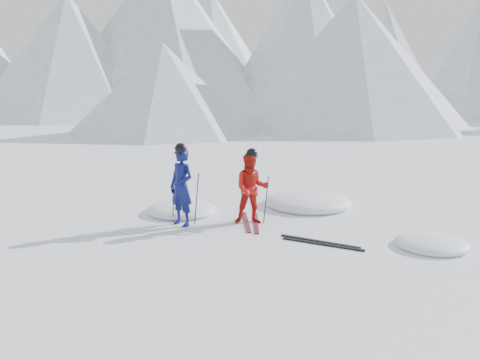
% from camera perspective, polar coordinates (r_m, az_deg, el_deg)
% --- Properties ---
extents(ground, '(160.00, 160.00, 0.00)m').
position_cam_1_polar(ground, '(10.35, 8.02, -7.19)').
color(ground, white).
rests_on(ground, ground).
extents(skier_blue, '(0.75, 0.61, 1.77)m').
position_cam_1_polar(skier_blue, '(11.45, -6.60, -0.79)').
color(skier_blue, '#0D134F').
rests_on(skier_blue, ground).
extents(skier_red, '(0.98, 0.89, 1.63)m').
position_cam_1_polar(skier_red, '(11.56, 1.31, -0.96)').
color(skier_red, '#B4160E').
rests_on(skier_red, ground).
extents(pole_blue_left, '(0.12, 0.08, 1.18)m').
position_cam_1_polar(pole_blue_left, '(11.79, -7.49, -1.94)').
color(pole_blue_left, black).
rests_on(pole_blue_left, ground).
extents(pole_blue_right, '(0.12, 0.07, 1.18)m').
position_cam_1_polar(pole_blue_right, '(11.62, -4.89, -2.08)').
color(pole_blue_right, black).
rests_on(pole_blue_right, ground).
extents(pole_red_left, '(0.11, 0.09, 1.09)m').
position_cam_1_polar(pole_red_left, '(11.95, 0.39, -1.89)').
color(pole_red_left, black).
rests_on(pole_red_left, ground).
extents(pole_red_right, '(0.11, 0.08, 1.09)m').
position_cam_1_polar(pole_red_right, '(11.66, 2.94, -2.24)').
color(pole_red_right, black).
rests_on(pole_red_right, ground).
extents(ski_worn_left, '(0.82, 1.57, 0.03)m').
position_cam_1_polar(ski_worn_left, '(11.80, 0.74, -4.73)').
color(ski_worn_left, black).
rests_on(ski_worn_left, ground).
extents(ski_worn_right, '(0.72, 1.61, 0.03)m').
position_cam_1_polar(ski_worn_right, '(11.71, 1.84, -4.85)').
color(ski_worn_right, black).
rests_on(ski_worn_right, ground).
extents(ski_loose_a, '(1.70, 0.32, 0.03)m').
position_cam_1_polar(ski_loose_a, '(10.52, 8.93, -6.83)').
color(ski_loose_a, black).
rests_on(ski_loose_a, ground).
extents(ski_loose_b, '(1.70, 0.26, 0.03)m').
position_cam_1_polar(ski_loose_b, '(10.36, 9.28, -7.13)').
color(ski_loose_b, black).
rests_on(ski_loose_b, ground).
extents(snow_lumps, '(8.94, 5.94, 0.49)m').
position_cam_1_polar(snow_lumps, '(12.50, 6.54, -3.96)').
color(snow_lumps, white).
rests_on(snow_lumps, ground).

